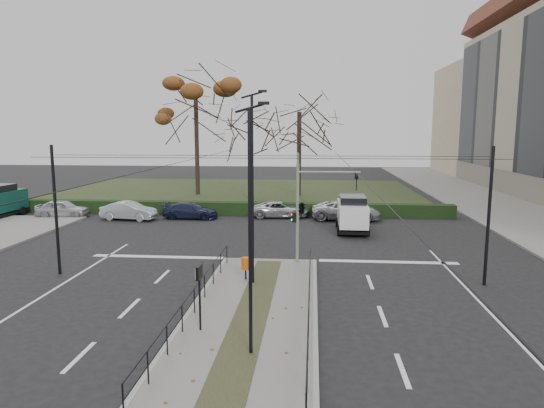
{
  "coord_description": "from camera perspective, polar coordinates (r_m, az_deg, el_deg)",
  "views": [
    {
      "loc": [
        2.14,
        -18.95,
        6.66
      ],
      "look_at": [
        -0.03,
        6.47,
        2.75
      ],
      "focal_mm": 32.0,
      "sensor_mm": 36.0,
      "label": 1
    }
  ],
  "objects": [
    {
      "name": "streetlamp_median_near",
      "position": [
        13.76,
        -2.53,
        -3.1
      ],
      "size": [
        0.61,
        0.12,
        7.28
      ],
      "color": "black",
      "rests_on": "median_island"
    },
    {
      "name": "sidewalk_east",
      "position": [
        44.4,
        25.74,
        -0.69
      ],
      "size": [
        8.0,
        90.0,
        0.14
      ],
      "primitive_type": "cube",
      "color": "slate",
      "rests_on": "ground"
    },
    {
      "name": "rust_tree",
      "position": [
        50.4,
        -8.98,
        12.79
      ],
      "size": [
        8.65,
        8.65,
        13.48
      ],
      "color": "black",
      "rests_on": "park"
    },
    {
      "name": "parked_car_first",
      "position": [
        40.58,
        -23.42,
        -0.49
      ],
      "size": [
        4.06,
        1.87,
        1.35
      ],
      "primitive_type": "imported",
      "rotation": [
        0.0,
        0.0,
        1.64
      ],
      "color": "#B4B8BD",
      "rests_on": "ground"
    },
    {
      "name": "ground",
      "position": [
        20.2,
        -1.5,
        -10.54
      ],
      "size": [
        140.0,
        140.0,
        0.0
      ],
      "primitive_type": "plane",
      "color": "black",
      "rests_on": "ground"
    },
    {
      "name": "bare_tree_near",
      "position": [
        45.88,
        -2.53,
        8.97
      ],
      "size": [
        5.79,
        5.79,
        9.73
      ],
      "color": "black",
      "rests_on": "park"
    },
    {
      "name": "parked_car_third",
      "position": [
        37.22,
        -9.58,
        -0.78
      ],
      "size": [
        4.17,
        1.77,
        1.2
      ],
      "primitive_type": "imported",
      "rotation": [
        0.0,
        0.0,
        1.55
      ],
      "color": "#1A203E",
      "rests_on": "ground"
    },
    {
      "name": "parked_car_second",
      "position": [
        37.69,
        -16.48,
        -0.78
      ],
      "size": [
        4.27,
        1.91,
        1.36
      ],
      "primitive_type": "imported",
      "rotation": [
        0.0,
        0.0,
        1.45
      ],
      "color": "#B4B8BD",
      "rests_on": "ground"
    },
    {
      "name": "park",
      "position": [
        52.01,
        -4.17,
        1.39
      ],
      "size": [
        38.0,
        26.0,
        0.1
      ],
      "primitive_type": "cube",
      "color": "#253219",
      "rests_on": "ground"
    },
    {
      "name": "hedge",
      "position": [
        38.91,
        -7.27,
        -0.47
      ],
      "size": [
        38.0,
        1.0,
        1.0
      ],
      "primitive_type": "cube",
      "color": "black",
      "rests_on": "ground"
    },
    {
      "name": "median_island",
      "position": [
        17.84,
        -2.42,
        -12.96
      ],
      "size": [
        4.4,
        15.0,
        0.14
      ],
      "primitive_type": "cube",
      "color": "slate",
      "rests_on": "ground"
    },
    {
      "name": "catenary",
      "position": [
        20.93,
        -1.05,
        -0.18
      ],
      "size": [
        20.0,
        34.0,
        6.0
      ],
      "color": "black",
      "rests_on": "ground"
    },
    {
      "name": "parked_car_fifth",
      "position": [
        36.63,
        8.74,
        -0.74
      ],
      "size": [
        5.25,
        2.7,
        1.42
      ],
      "primitive_type": "imported",
      "rotation": [
        0.0,
        0.0,
        1.5
      ],
      "color": "#B4B8BD",
      "rests_on": "ground"
    },
    {
      "name": "streetlamp_median_far",
      "position": [
        20.28,
        -2.28,
        1.95
      ],
      "size": [
        0.68,
        0.14,
        8.12
      ],
      "color": "black",
      "rests_on": "median_island"
    },
    {
      "name": "bare_tree_center",
      "position": [
        48.69,
        3.24,
        10.07
      ],
      "size": [
        7.94,
        7.94,
        11.07
      ],
      "color": "black",
      "rests_on": "park"
    },
    {
      "name": "litter_bin",
      "position": [
        21.44,
        -3.12,
        -7.04
      ],
      "size": [
        0.38,
        0.38,
        0.99
      ],
      "color": "black",
      "rests_on": "median_island"
    },
    {
      "name": "median_railing",
      "position": [
        17.44,
        -2.48,
        -10.31
      ],
      "size": [
        4.14,
        13.24,
        0.92
      ],
      "color": "black",
      "rests_on": "median_island"
    },
    {
      "name": "traffic_light",
      "position": [
        23.74,
        3.71,
        -0.22
      ],
      "size": [
        3.32,
        1.91,
        4.88
      ],
      "color": "gray",
      "rests_on": "median_island"
    },
    {
      "name": "parked_car_fourth",
      "position": [
        37.27,
        0.96,
        -0.64
      ],
      "size": [
        4.46,
        2.3,
        1.2
      ],
      "primitive_type": "imported",
      "rotation": [
        0.0,
        0.0,
        1.64
      ],
      "color": "#B4B8BD",
      "rests_on": "ground"
    },
    {
      "name": "white_van",
      "position": [
        32.43,
        9.42,
        -1.04
      ],
      "size": [
        2.07,
        4.41,
        2.36
      ],
      "color": "white",
      "rests_on": "ground"
    },
    {
      "name": "info_panel",
      "position": [
        16.07,
        -8.57,
        -8.77
      ],
      "size": [
        0.12,
        0.57,
        2.19
      ],
      "color": "black",
      "rests_on": "median_island"
    }
  ]
}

